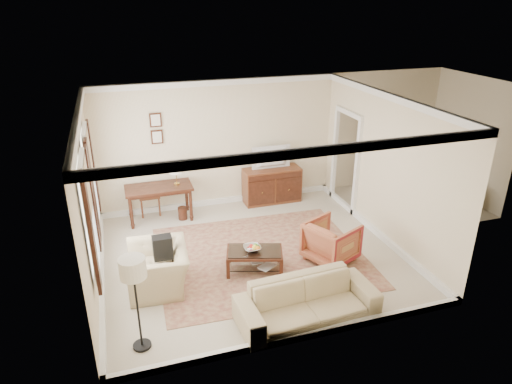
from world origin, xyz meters
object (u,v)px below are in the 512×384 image
coffee_table (255,255)px  sofa (308,296)px  sideboard (272,185)px  club_armchair (158,262)px  striped_armchair (331,240)px  tv (273,151)px  writing_desk (159,191)px

coffee_table → sofa: 1.55m
sideboard → coffee_table: bearing=-115.2°
coffee_table → club_armchair: size_ratio=0.99×
striped_armchair → coffee_table: bearing=62.5°
sideboard → coffee_table: sideboard is taller
sofa → coffee_table: bearing=100.3°
tv → club_armchair: 4.11m
coffee_table → writing_desk: bearing=117.5°
writing_desk → coffee_table: (1.35, -2.59, -0.35)m
writing_desk → striped_armchair: (2.80, -2.67, -0.24)m
tv → striped_armchair: 2.94m
sideboard → club_armchair: bearing=-137.3°
tv → club_armchair: (-2.98, -2.72, -0.78)m
writing_desk → club_armchair: 2.60m
writing_desk → sofa: sofa is taller
club_armchair → sofa: 2.54m
sideboard → club_armchair: (-2.98, -2.74, 0.07)m
club_armchair → sofa: bearing=57.2°
tv → sofa: tv is taller
writing_desk → sofa: (1.70, -4.10, -0.25)m
coffee_table → striped_armchair: 1.46m
sofa → club_armchair: bearing=140.2°
club_armchair → sofa: size_ratio=0.52×
tv → coffee_table: 3.18m
writing_desk → striped_armchair: striped_armchair is taller
writing_desk → coffee_table: size_ratio=1.28×
sofa → sideboard: bearing=74.5°
tv → club_armchair: tv is taller
striped_armchair → writing_desk: bearing=21.9°
writing_desk → club_armchair: (-0.33, -2.58, -0.18)m
sideboard → striped_armchair: bearing=-86.8°
writing_desk → tv: 2.72m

